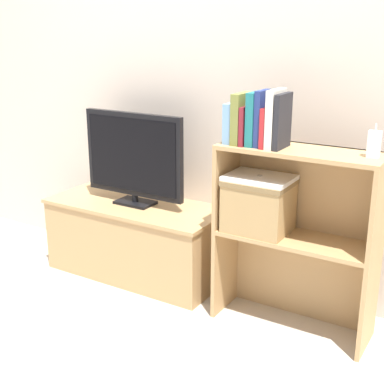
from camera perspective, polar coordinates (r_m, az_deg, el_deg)
The scene contains 17 objects.
ground_plane at distance 2.87m, azimuth -1.47°, elevation -12.15°, with size 16.00×16.00×0.00m, color #BCB2A3.
wall_back at distance 2.90m, azimuth 3.43°, elevation 13.15°, with size 10.00×0.05×2.40m.
tv_stand at distance 3.15m, azimuth -5.94°, elevation -4.99°, with size 1.04×0.45×0.44m.
tv at distance 3.00m, azimuth -6.25°, elevation 3.76°, with size 0.63×0.14×0.52m.
bookshelf_lower_tier at distance 2.67m, azimuth 11.16°, elevation -7.88°, with size 0.75×0.28×0.47m.
bookshelf_upper_tier at distance 2.51m, azimuth 11.73°, elevation 1.28°, with size 0.75×0.28×0.42m.
book_skyblue at distance 2.50m, azimuth 4.36°, elevation 7.37°, with size 0.04×0.13×0.19m.
book_olive at distance 2.48m, azimuth 5.26°, elevation 7.81°, with size 0.04×0.15×0.23m.
book_maroon at distance 2.47m, azimuth 5.96°, elevation 7.10°, with size 0.02×0.15×0.18m.
book_teal at distance 2.45m, azimuth 6.76°, elevation 7.76°, with size 0.04×0.14×0.24m.
book_navy at distance 2.43m, azimuth 7.49°, elevation 7.79°, with size 0.03×0.12×0.25m.
book_crimson at distance 2.43m, azimuth 8.12°, elevation 6.87°, with size 0.02×0.15×0.18m.
book_ivory at distance 2.41m, azimuth 8.89°, elevation 7.72°, with size 0.03×0.16×0.26m.
book_charcoal at distance 2.40m, azimuth 9.64°, elevation 7.45°, with size 0.02×0.16×0.24m.
baby_monitor at distance 2.33m, azimuth 18.85°, elevation 4.85°, with size 0.05×0.04×0.14m.
storage_basket_left at distance 2.55m, azimuth 7.13°, elevation -1.20°, with size 0.30×0.24×0.25m.
laptop at distance 2.52m, azimuth 7.24°, elevation 1.52°, with size 0.31×0.23×0.02m.
Camera 1 is at (1.36, -2.09, 1.41)m, focal length 50.00 mm.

